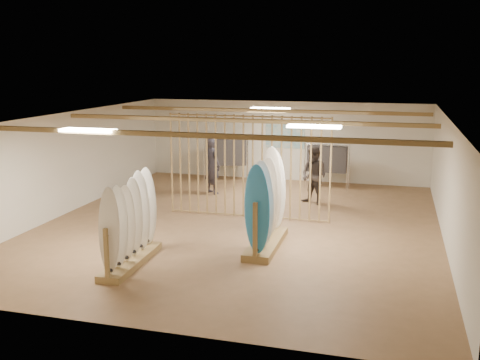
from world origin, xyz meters
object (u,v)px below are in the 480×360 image
(rack_left, at_px, (130,235))
(clothing_rack_a, at_px, (226,152))
(shopper_b, at_px, (314,172))
(shopper_a, at_px, (212,161))
(clothing_rack_b, at_px, (327,159))
(rack_right, at_px, (266,215))

(rack_left, height_order, clothing_rack_a, rack_left)
(shopper_b, bearing_deg, shopper_a, -159.42)
(clothing_rack_a, bearing_deg, clothing_rack_b, -20.46)
(clothing_rack_a, relative_size, clothing_rack_b, 1.07)
(clothing_rack_b, bearing_deg, shopper_a, -149.55)
(rack_left, relative_size, rack_right, 0.99)
(rack_right, xyz_separation_m, shopper_b, (0.47, 4.23, 0.23))
(rack_right, bearing_deg, shopper_b, 83.09)
(rack_right, bearing_deg, rack_left, -143.81)
(clothing_rack_a, bearing_deg, shopper_b, -53.39)
(clothing_rack_b, bearing_deg, clothing_rack_a, -178.19)
(clothing_rack_b, distance_m, shopper_b, 2.29)
(shopper_b, bearing_deg, rack_left, -86.06)
(rack_right, bearing_deg, clothing_rack_b, 84.33)
(rack_left, relative_size, clothing_rack_a, 1.40)
(rack_right, height_order, clothing_rack_b, rack_right)
(shopper_b, bearing_deg, clothing_rack_b, 117.01)
(rack_left, bearing_deg, clothing_rack_b, 67.46)
(rack_left, xyz_separation_m, shopper_b, (2.95, 6.08, 0.35))
(clothing_rack_a, relative_size, shopper_a, 0.78)
(rack_left, height_order, shopper_b, shopper_b)
(rack_left, relative_size, clothing_rack_b, 1.51)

